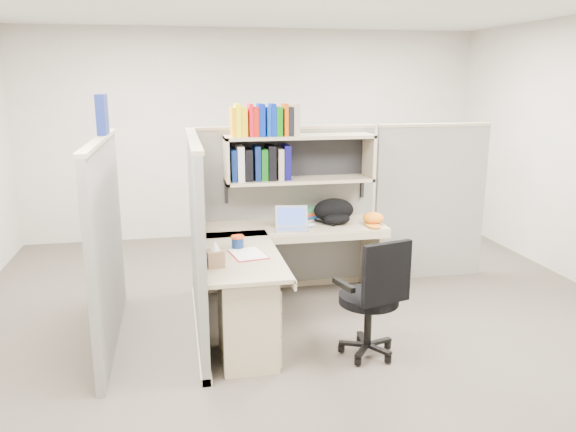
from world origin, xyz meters
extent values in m
plane|color=#353029|center=(0.00, 0.00, 0.00)|extent=(6.00, 6.00, 0.00)
plane|color=#AEAB9D|center=(0.00, 3.00, 1.35)|extent=(6.00, 0.00, 6.00)
plane|color=#AEAB9D|center=(0.00, -3.00, 1.35)|extent=(6.00, 0.00, 6.00)
cube|color=slate|center=(0.00, 0.90, 0.80)|extent=(1.80, 0.06, 1.60)
cube|color=tan|center=(0.00, 0.90, 1.61)|extent=(1.80, 0.08, 0.03)
cube|color=slate|center=(-0.90, 0.00, 0.80)|extent=(0.06, 1.80, 1.60)
cube|color=tan|center=(-0.90, 0.00, 1.61)|extent=(0.08, 1.80, 0.03)
cube|color=slate|center=(-1.60, 0.00, 0.80)|extent=(0.06, 1.80, 1.60)
cube|color=slate|center=(1.55, 0.90, 0.80)|extent=(1.20, 0.06, 1.60)
cube|color=navy|center=(-1.60, 0.35, 1.79)|extent=(0.07, 0.27, 0.32)
cube|color=white|center=(-0.87, 0.15, 1.20)|extent=(0.00, 0.21, 0.28)
cube|color=tan|center=(0.10, 0.70, 1.55)|extent=(1.40, 0.34, 0.03)
cube|color=tan|center=(0.10, 0.70, 1.14)|extent=(1.40, 0.34, 0.03)
cube|color=tan|center=(-0.58, 0.70, 1.34)|extent=(0.03, 0.34, 0.44)
cube|color=tan|center=(0.78, 0.70, 1.34)|extent=(0.03, 0.34, 0.44)
cube|color=black|center=(0.10, 0.86, 1.34)|extent=(1.38, 0.01, 0.41)
cube|color=#FFA105|center=(-0.52, 0.68, 1.69)|extent=(0.03, 0.20, 0.26)
cube|color=#FFED05|center=(-0.48, 0.68, 1.71)|extent=(0.05, 0.20, 0.29)
cube|color=#E3B304|center=(-0.42, 0.68, 1.69)|extent=(0.06, 0.20, 0.26)
cube|color=red|center=(-0.36, 0.68, 1.71)|extent=(0.04, 0.20, 0.29)
cube|color=#AD1406|center=(-0.32, 0.68, 1.69)|extent=(0.05, 0.20, 0.26)
cube|color=#041A8E|center=(-0.27, 0.68, 1.71)|extent=(0.06, 0.20, 0.29)
cube|color=#043195|center=(-0.20, 0.68, 1.69)|extent=(0.04, 0.20, 0.26)
cube|color=#041D8D|center=(-0.16, 0.68, 1.71)|extent=(0.04, 0.20, 0.29)
cube|color=#0B6407|center=(-0.11, 0.68, 1.69)|extent=(0.06, 0.20, 0.26)
cube|color=#BF4604|center=(-0.04, 0.68, 1.71)|extent=(0.04, 0.20, 0.29)
cube|color=black|center=(0.00, 0.68, 1.69)|extent=(0.05, 0.20, 0.26)
cube|color=gray|center=(0.05, 0.68, 1.71)|extent=(0.06, 0.20, 0.29)
cube|color=#071748|center=(-0.52, 0.72, 1.30)|extent=(0.05, 0.24, 0.29)
cube|color=silver|center=(-0.46, 0.72, 1.31)|extent=(0.06, 0.24, 0.32)
cube|color=black|center=(-0.39, 0.72, 1.30)|extent=(0.07, 0.24, 0.29)
cube|color=#071548|center=(-0.30, 0.72, 1.31)|extent=(0.05, 0.24, 0.32)
cube|color=#0A470D|center=(-0.24, 0.72, 1.30)|extent=(0.06, 0.24, 0.29)
cube|color=black|center=(-0.17, 0.72, 1.31)|extent=(0.07, 0.24, 0.32)
cube|color=gray|center=(-0.09, 0.72, 1.30)|extent=(0.05, 0.24, 0.29)
cube|color=#080746|center=(-0.03, 0.72, 1.31)|extent=(0.06, 0.24, 0.32)
cube|color=tan|center=(0.00, 0.57, 0.71)|extent=(1.74, 0.60, 0.03)
cube|color=tan|center=(-0.57, -0.20, 0.71)|extent=(0.60, 1.34, 0.03)
cube|color=tan|center=(0.00, 0.27, 0.68)|extent=(1.74, 0.02, 0.07)
cube|color=tan|center=(-0.27, -0.20, 0.68)|extent=(0.02, 1.34, 0.07)
cube|color=tan|center=(-0.57, -0.55, 0.34)|extent=(0.40, 0.55, 0.68)
cube|color=tan|center=(-0.36, -0.55, 0.54)|extent=(0.02, 0.50, 0.16)
cube|color=tan|center=(-0.36, -0.55, 0.36)|extent=(0.02, 0.50, 0.16)
cube|color=tan|center=(-0.36, -0.55, 0.14)|extent=(0.02, 0.50, 0.22)
cube|color=#B2B2B7|center=(-0.35, -0.55, 0.54)|extent=(0.01, 0.12, 0.01)
cube|color=tan|center=(0.80, 0.60, 0.35)|extent=(0.03, 0.55, 0.70)
cylinder|color=navy|center=(-0.58, -0.05, 0.77)|extent=(0.10, 0.10, 0.09)
cylinder|color=#DC4214|center=(-0.58, -0.05, 0.82)|extent=(0.10, 0.10, 0.02)
ellipsoid|color=#8CA0C6|center=(0.16, 0.48, 0.75)|extent=(0.11, 0.09, 0.04)
cylinder|color=silver|center=(-0.02, 0.67, 0.78)|extent=(0.09, 0.09, 0.10)
cylinder|color=black|center=(0.34, -0.67, 0.46)|extent=(0.45, 0.45, 0.07)
cube|color=black|center=(0.39, -0.87, 0.73)|extent=(0.39, 0.15, 0.45)
cylinder|color=black|center=(0.34, -0.67, 0.27)|extent=(0.06, 0.06, 0.39)
cylinder|color=black|center=(0.34, -0.67, 0.05)|extent=(0.43, 0.43, 0.10)
cube|color=black|center=(0.12, -0.73, 0.61)|extent=(0.11, 0.26, 0.04)
cube|color=black|center=(0.55, -0.61, 0.61)|extent=(0.11, 0.26, 0.04)
camera|label=1|loc=(-1.04, -4.41, 2.06)|focal=35.00mm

